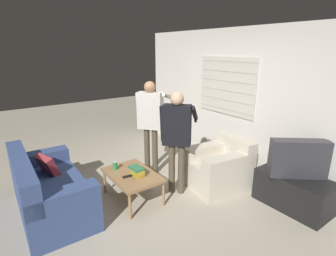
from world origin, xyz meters
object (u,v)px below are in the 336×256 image
Objects in this scene: coffee_table at (132,176)px; tv at (298,158)px; couch_blue at (48,190)px; person_left_standing at (151,117)px; armchair_beige at (220,167)px; person_right_standing at (177,131)px; soda_can at (115,166)px; book_stack at (137,171)px; spare_remote at (127,176)px.

coffee_table is 2.36m from tv.
person_left_standing is at bearing 97.53° from couch_blue.
armchair_beige is 1.19m from tv.
person_right_standing is 1.08m from soda_can.
couch_blue is 1.66× the size of armchair_beige.
couch_blue is at bearing -151.53° from person_right_standing.
soda_can is at bearing 84.11° from couch_blue.
soda_can is at bearing -164.00° from person_right_standing.
book_stack is (-0.12, -0.63, -0.52)m from person_right_standing.
tv is at bearing -1.75° from person_right_standing.
couch_blue is 6.71× the size of book_stack.
person_right_standing reaches higher than armchair_beige.
armchair_beige reaches higher than book_stack.
tv is at bearing -149.46° from armchair_beige.
book_stack is at bearing 24.66° from soda_can.
couch_blue is at bearing 78.90° from armchair_beige.
armchair_beige is 0.62× the size of person_right_standing.
person_right_standing is 6.48× the size of book_stack.
coffee_table is (0.39, 1.10, 0.05)m from couch_blue.
person_left_standing is 0.82m from person_right_standing.
couch_blue is 13.19× the size of soda_can.
armchair_beige is at bearing -7.53° from person_left_standing.
person_left_standing is 1.23m from spare_remote.
person_left_standing is at bearing 135.50° from book_stack.
book_stack reaches higher than coffee_table.
person_left_standing is 1.13m from book_stack.
armchair_beige is at bearing 80.69° from spare_remote.
person_right_standing is 12.00× the size of spare_remote.
person_right_standing is (-1.30, -1.11, 0.26)m from tv.
tv reaches higher than soda_can.
person_right_standing reaches higher than soda_can.
person_right_standing is at bearing 79.09° from book_stack.
armchair_beige is 7.46× the size of spare_remote.
spare_remote is (0.06, -0.11, 0.05)m from coffee_table.
person_left_standing reaches higher than person_right_standing.
couch_blue reaches higher than soda_can.
person_left_standing is at bearing 129.92° from coffee_table.
coffee_table is 7.29× the size of soda_can.
armchair_beige is (0.87, 2.45, 0.00)m from couch_blue.
tv is at bearing 50.84° from book_stack.
person_left_standing is (-2.11, -1.06, 0.31)m from tv.
armchair_beige is 1.00m from person_right_standing.
person_right_standing is at bearing 77.88° from armchair_beige.
soda_can is at bearing 71.69° from armchair_beige.
book_stack is (0.49, 1.13, 0.16)m from couch_blue.
coffee_table is (-0.48, -1.35, 0.05)m from armchair_beige.
person_left_standing is at bearing 134.06° from person_right_standing.
soda_can is at bearing -168.01° from spare_remote.
person_left_standing is (-1.08, -0.64, 0.73)m from armchair_beige.
couch_blue is 1.17m from coffee_table.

